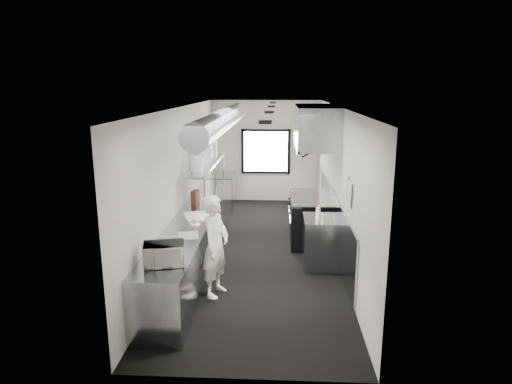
# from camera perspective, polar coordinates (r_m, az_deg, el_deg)

# --- Properties ---
(floor) EXTENTS (3.00, 8.00, 0.01)m
(floor) POSITION_cam_1_polar(r_m,az_deg,el_deg) (8.97, 0.41, -7.45)
(floor) COLOR black
(floor) RESTS_ON ground
(ceiling) EXTENTS (3.00, 8.00, 0.01)m
(ceiling) POSITION_cam_1_polar(r_m,az_deg,el_deg) (8.39, 0.45, 10.72)
(ceiling) COLOR white
(ceiling) RESTS_ON wall_back
(wall_back) EXTENTS (3.00, 0.02, 2.80)m
(wall_back) POSITION_cam_1_polar(r_m,az_deg,el_deg) (12.51, 1.25, 5.18)
(wall_back) COLOR beige
(wall_back) RESTS_ON floor
(wall_front) EXTENTS (3.00, 0.02, 2.80)m
(wall_front) POSITION_cam_1_polar(r_m,az_deg,el_deg) (4.74, -1.74, -8.87)
(wall_front) COLOR beige
(wall_front) RESTS_ON floor
(wall_left) EXTENTS (0.02, 8.00, 2.80)m
(wall_left) POSITION_cam_1_polar(r_m,az_deg,el_deg) (8.76, -9.42, 1.42)
(wall_left) COLOR beige
(wall_left) RESTS_ON floor
(wall_right) EXTENTS (0.02, 8.00, 2.80)m
(wall_right) POSITION_cam_1_polar(r_m,az_deg,el_deg) (8.64, 10.42, 1.20)
(wall_right) COLOR beige
(wall_right) RESTS_ON floor
(wall_cladding) EXTENTS (0.03, 5.50, 1.10)m
(wall_cladding) POSITION_cam_1_polar(r_m,az_deg,el_deg) (9.13, 9.84, -3.61)
(wall_cladding) COLOR gray
(wall_cladding) RESTS_ON wall_right
(hvac_duct) EXTENTS (0.40, 6.40, 0.40)m
(hvac_duct) POSITION_cam_1_polar(r_m,az_deg,el_deg) (8.86, -4.03, 9.22)
(hvac_duct) COLOR gray
(hvac_duct) RESTS_ON ceiling
(service_window) EXTENTS (1.36, 0.05, 1.25)m
(service_window) POSITION_cam_1_polar(r_m,az_deg,el_deg) (12.47, 1.24, 5.16)
(service_window) COLOR silver
(service_window) RESTS_ON wall_back
(exhaust_hood) EXTENTS (0.81, 2.20, 0.88)m
(exhaust_hood) POSITION_cam_1_polar(r_m,az_deg,el_deg) (9.13, 7.60, 8.26)
(exhaust_hood) COLOR gray
(exhaust_hood) RESTS_ON ceiling
(prep_counter) EXTENTS (0.70, 6.00, 0.90)m
(prep_counter) POSITION_cam_1_polar(r_m,az_deg,el_deg) (8.47, -7.56, -5.60)
(prep_counter) COLOR gray
(prep_counter) RESTS_ON floor
(pass_shelf) EXTENTS (0.45, 3.00, 0.68)m
(pass_shelf) POSITION_cam_1_polar(r_m,az_deg,el_deg) (9.64, -6.40, 3.43)
(pass_shelf) COLOR gray
(pass_shelf) RESTS_ON prep_counter
(range) EXTENTS (0.88, 1.60, 0.94)m
(range) POSITION_cam_1_polar(r_m,az_deg,el_deg) (9.50, 6.89, -3.35)
(range) COLOR black
(range) RESTS_ON floor
(bottle_station) EXTENTS (0.65, 0.80, 0.90)m
(bottle_station) POSITION_cam_1_polar(r_m,az_deg,el_deg) (8.19, 8.31, -6.32)
(bottle_station) COLOR gray
(bottle_station) RESTS_ON floor
(far_work_table) EXTENTS (0.70, 1.20, 0.90)m
(far_work_table) POSITION_cam_1_polar(r_m,az_deg,el_deg) (11.99, -4.40, 0.16)
(far_work_table) COLOR gray
(far_work_table) RESTS_ON floor
(notice_sheet_a) EXTENTS (0.02, 0.28, 0.38)m
(notice_sheet_a) POSITION_cam_1_polar(r_m,az_deg,el_deg) (7.43, 11.42, 0.75)
(notice_sheet_a) COLOR beige
(notice_sheet_a) RESTS_ON wall_right
(notice_sheet_b) EXTENTS (0.02, 0.28, 0.38)m
(notice_sheet_b) POSITION_cam_1_polar(r_m,az_deg,el_deg) (7.10, 11.80, -0.27)
(notice_sheet_b) COLOR beige
(notice_sheet_b) RESTS_ON wall_right
(line_cook) EXTENTS (0.54, 0.67, 1.60)m
(line_cook) POSITION_cam_1_polar(r_m,az_deg,el_deg) (6.94, -5.18, -6.85)
(line_cook) COLOR white
(line_cook) RESTS_ON floor
(microwave) EXTENTS (0.56, 0.47, 0.29)m
(microwave) POSITION_cam_1_polar(r_m,az_deg,el_deg) (6.04, -11.62, -7.73)
(microwave) COLOR silver
(microwave) RESTS_ON prep_counter
(deli_tub_a) EXTENTS (0.14, 0.14, 0.09)m
(deli_tub_a) POSITION_cam_1_polar(r_m,az_deg,el_deg) (6.48, -11.89, -7.22)
(deli_tub_a) COLOR #B8C0B1
(deli_tub_a) RESTS_ON prep_counter
(deli_tub_b) EXTENTS (0.16, 0.16, 0.09)m
(deli_tub_b) POSITION_cam_1_polar(r_m,az_deg,el_deg) (6.61, -11.77, -6.76)
(deli_tub_b) COLOR #B8C0B1
(deli_tub_b) RESTS_ON prep_counter
(newspaper) EXTENTS (0.38, 0.44, 0.01)m
(newspaper) POSITION_cam_1_polar(r_m,az_deg,el_deg) (7.13, -8.60, -5.49)
(newspaper) COLOR silver
(newspaper) RESTS_ON prep_counter
(small_plate) EXTENTS (0.20, 0.20, 0.02)m
(small_plate) POSITION_cam_1_polar(r_m,az_deg,el_deg) (7.66, -7.80, -4.08)
(small_plate) COLOR white
(small_plate) RESTS_ON prep_counter
(pastry) EXTENTS (0.09, 0.09, 0.09)m
(pastry) POSITION_cam_1_polar(r_m,az_deg,el_deg) (7.65, -7.82, -3.70)
(pastry) COLOR tan
(pastry) RESTS_ON small_plate
(cutting_board) EXTENTS (0.61, 0.69, 0.02)m
(cutting_board) POSITION_cam_1_polar(r_m,az_deg,el_deg) (8.13, -7.47, -3.03)
(cutting_board) COLOR silver
(cutting_board) RESTS_ON prep_counter
(knife_block) EXTENTS (0.14, 0.25, 0.25)m
(knife_block) POSITION_cam_1_polar(r_m,az_deg,el_deg) (9.02, -7.74, -0.60)
(knife_block) COLOR #512A1C
(knife_block) RESTS_ON prep_counter
(plate_stack_a) EXTENTS (0.28, 0.28, 0.28)m
(plate_stack_a) POSITION_cam_1_polar(r_m,az_deg,el_deg) (8.75, -7.52, 3.56)
(plate_stack_a) COLOR white
(plate_stack_a) RESTS_ON pass_shelf
(plate_stack_b) EXTENTS (0.27, 0.27, 0.32)m
(plate_stack_b) POSITION_cam_1_polar(r_m,az_deg,el_deg) (9.38, -6.85, 4.35)
(plate_stack_b) COLOR white
(plate_stack_b) RESTS_ON pass_shelf
(plate_stack_c) EXTENTS (0.27, 0.27, 0.36)m
(plate_stack_c) POSITION_cam_1_polar(r_m,az_deg,el_deg) (9.91, -6.34, 4.95)
(plate_stack_c) COLOR white
(plate_stack_c) RESTS_ON pass_shelf
(plate_stack_d) EXTENTS (0.30, 0.30, 0.41)m
(plate_stack_d) POSITION_cam_1_polar(r_m,az_deg,el_deg) (10.36, -5.71, 5.48)
(plate_stack_d) COLOR white
(plate_stack_d) RESTS_ON pass_shelf
(squeeze_bottle_a) EXTENTS (0.07, 0.07, 0.17)m
(squeeze_bottle_a) POSITION_cam_1_polar(r_m,az_deg,el_deg) (7.70, 8.55, -3.40)
(squeeze_bottle_a) COLOR silver
(squeeze_bottle_a) RESTS_ON bottle_station
(squeeze_bottle_b) EXTENTS (0.07, 0.07, 0.18)m
(squeeze_bottle_b) POSITION_cam_1_polar(r_m,az_deg,el_deg) (7.87, 7.95, -2.99)
(squeeze_bottle_b) COLOR silver
(squeeze_bottle_b) RESTS_ON bottle_station
(squeeze_bottle_c) EXTENTS (0.08, 0.08, 0.19)m
(squeeze_bottle_c) POSITION_cam_1_polar(r_m,az_deg,el_deg) (8.02, 7.84, -2.64)
(squeeze_bottle_c) COLOR silver
(squeeze_bottle_c) RESTS_ON bottle_station
(squeeze_bottle_d) EXTENTS (0.07, 0.07, 0.16)m
(squeeze_bottle_d) POSITION_cam_1_polar(r_m,az_deg,el_deg) (8.13, 7.92, -2.51)
(squeeze_bottle_d) COLOR silver
(squeeze_bottle_d) RESTS_ON bottle_station
(squeeze_bottle_e) EXTENTS (0.06, 0.06, 0.16)m
(squeeze_bottle_e) POSITION_cam_1_polar(r_m,az_deg,el_deg) (8.27, 8.00, -2.25)
(squeeze_bottle_e) COLOR silver
(squeeze_bottle_e) RESTS_ON bottle_station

